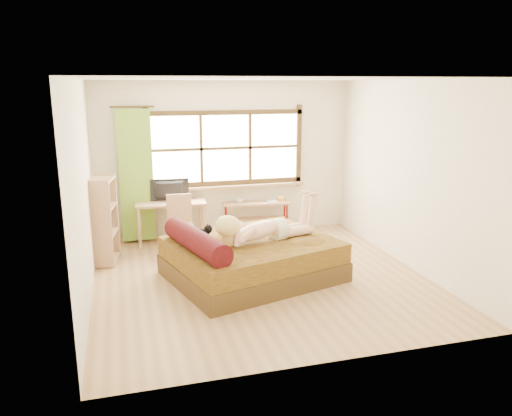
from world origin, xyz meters
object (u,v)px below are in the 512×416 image
object	(u,v)px
desk	(171,207)
bookshelf	(104,220)
woman	(264,218)
bed	(249,258)
pipe_shelf	(257,211)
kitten	(199,233)
chair	(180,219)

from	to	relation	value
desk	bookshelf	xyz separation A→B (m)	(-1.06, -0.69, 0.04)
woman	desk	world-z (taller)	woman
desk	bookshelf	distance (m)	1.27
bed	desk	world-z (taller)	bed
bed	pipe_shelf	world-z (taller)	bed
woman	kitten	size ratio (longest dim) A/B	4.67
desk	bookshelf	world-z (taller)	bookshelf
pipe_shelf	bookshelf	world-z (taller)	bookshelf
desk	chair	xyz separation A→B (m)	(0.10, -0.37, -0.12)
desk	pipe_shelf	bearing A→B (deg)	7.43
pipe_shelf	bookshelf	size ratio (longest dim) A/B	0.93
bed	pipe_shelf	size ratio (longest dim) A/B	2.10
bed	kitten	world-z (taller)	bed
kitten	desk	xyz separation A→B (m)	(-0.20, 1.76, -0.04)
desk	pipe_shelf	world-z (taller)	desk
bed	kitten	size ratio (longest dim) A/B	7.87
bed	woman	distance (m)	0.61
kitten	bookshelf	world-z (taller)	bookshelf
woman	chair	bearing A→B (deg)	106.24
woman	pipe_shelf	xyz separation A→B (m)	(0.46, 2.03, -0.43)
kitten	woman	bearing A→B (deg)	-25.58
desk	chair	bearing A→B (deg)	-71.14
woman	desk	distance (m)	2.20
chair	kitten	bearing A→B (deg)	-83.08
woman	kitten	bearing A→B (deg)	154.42
woman	bookshelf	bearing A→B (deg)	134.34
desk	chair	world-z (taller)	chair
kitten	desk	distance (m)	1.77
pipe_shelf	kitten	bearing A→B (deg)	-117.48
desk	pipe_shelf	xyz separation A→B (m)	(1.53, 0.12, -0.19)
pipe_shelf	bookshelf	distance (m)	2.72
woman	kitten	world-z (taller)	woman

